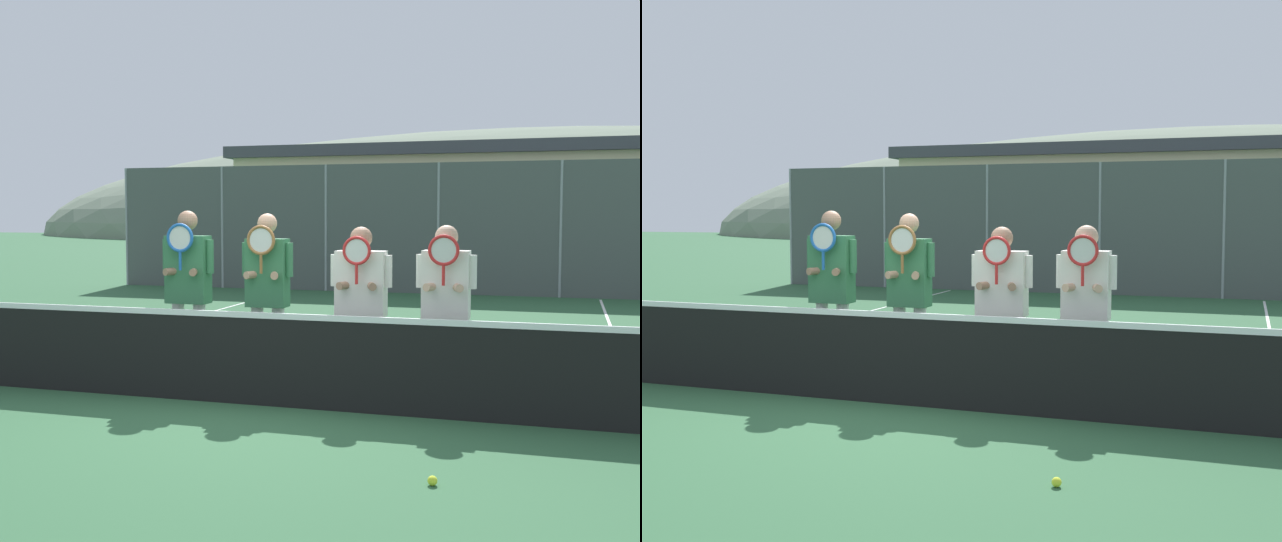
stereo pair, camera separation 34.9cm
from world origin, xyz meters
The scene contains 14 objects.
ground_plane centered at (0.00, 0.00, 0.00)m, with size 120.00×120.00×0.00m, color #2D5B38.
hill_distant centered at (0.00, 63.34, 0.00)m, with size 90.46×50.25×17.59m.
clubhouse_building centered at (0.09, 19.20, 2.01)m, with size 15.49×5.50×3.98m.
fence_back centered at (0.00, 11.28, 1.51)m, with size 16.23×0.06×3.02m.
tennis_net centered at (0.00, 0.00, 0.47)m, with size 9.54×0.09×1.00m.
court_line_left_sideline centered at (-3.54, 3.00, 0.00)m, with size 0.05×16.00×0.01m, color white.
court_line_right_sideline centered at (3.54, 3.00, 0.00)m, with size 0.05×16.00×0.01m, color white.
player_leftmost centered at (-0.98, 0.54, 1.11)m, with size 0.58×0.34×1.88m.
player_center_left centered at (-0.11, 0.59, 1.08)m, with size 0.55×0.34×1.85m.
player_center_right centered at (0.87, 0.63, 1.03)m, with size 0.63×0.34×1.72m.
player_rightmost centered at (1.73, 0.58, 1.04)m, with size 0.58×0.34×1.74m.
car_far_left centered at (-3.44, 15.02, 0.91)m, with size 4.40×1.95×1.78m.
car_left_of_center centered at (1.71, 14.97, 0.94)m, with size 4.30×1.99×1.86m.
tennis_ball_on_court centered at (1.99, -1.78, 0.03)m, with size 0.07×0.07×0.07m.
Camera 1 is at (2.83, -7.09, 1.84)m, focal length 45.00 mm.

